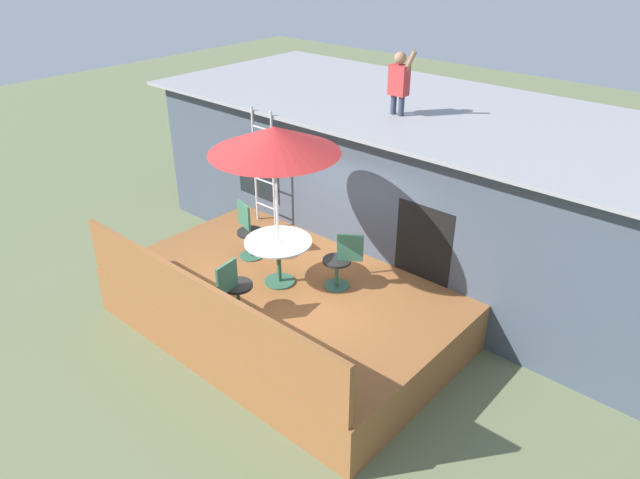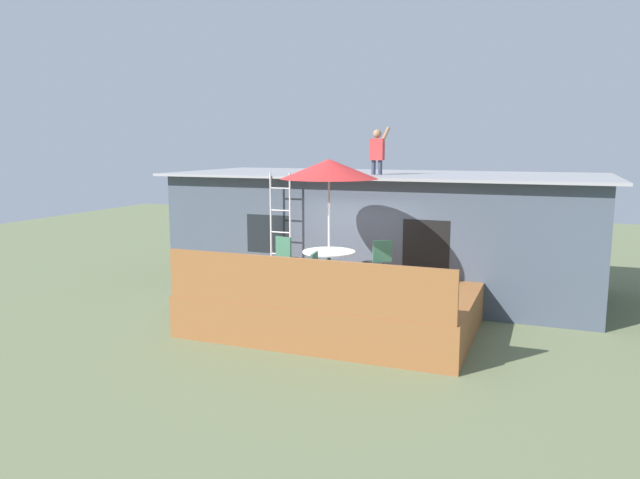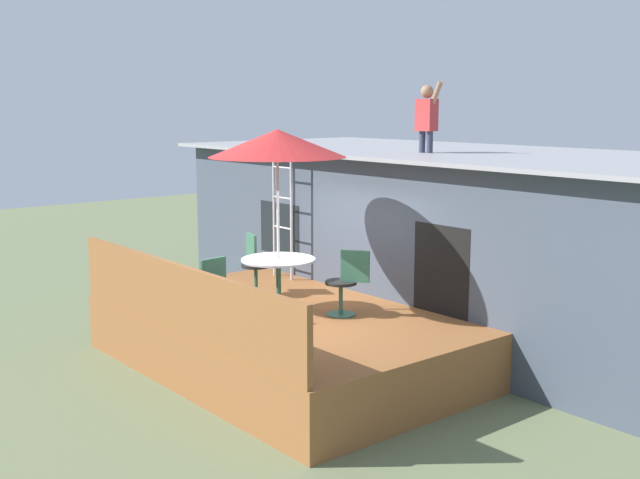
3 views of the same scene
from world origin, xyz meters
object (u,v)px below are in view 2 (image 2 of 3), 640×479
Objects in this scene: patio_umbrella at (329,169)px; patio_chair_left at (288,259)px; patio_chair_right at (376,263)px; step_ladder at (280,221)px; patio_table at (329,259)px; person_figure at (377,149)px; patio_chair_near at (316,277)px.

patio_chair_left is at bearing 164.20° from patio_umbrella.
patio_chair_right is (1.82, 0.26, 0.00)m from patio_chair_left.
patio_table is at bearing -38.47° from step_ladder.
patio_table is 1.06m from patio_chair_left.
patio_chair_left is at bearing -57.64° from step_ladder.
patio_table is 1.76m from patio_umbrella.
patio_umbrella is 2.29× the size of person_figure.
patio_umbrella reaches higher than patio_chair_right.
patio_umbrella is 1.15× the size of step_ladder.
person_figure is at bearing -107.95° from patio_chair_right.
patio_chair_right reaches higher than patio_table.
patio_table is 1.13× the size of patio_chair_left.
patio_umbrella reaches higher than step_ladder.
patio_chair_right and patio_chair_near have the same top height.
step_ladder is 1.39m from patio_chair_left.
patio_chair_near is (1.82, -2.37, -0.64)m from step_ladder.
patio_umbrella is at bearing -0.00° from patio_chair_right.
patio_chair_left is 1.00× the size of patio_chair_near.
patio_chair_near is (1.16, -1.33, 0.00)m from patio_chair_left.
step_ladder reaches higher than patio_chair_left.
patio_chair_right is (0.81, 0.55, -1.89)m from patio_umbrella.
step_ladder is 2.39× the size of patio_chair_right.
person_figure is 1.21× the size of patio_chair_near.
person_figure is 1.21× the size of patio_chair_right.
patio_chair_right is 1.00× the size of patio_chair_near.
patio_umbrella reaches higher than patio_chair_near.
patio_chair_near is at bearing -33.11° from patio_chair_left.
patio_umbrella is 2.13m from patio_chair_right.
patio_umbrella is at bearing -38.47° from step_ladder.
patio_chair_near is at bearing -52.51° from step_ladder.
patio_chair_left is at bearing 164.20° from patio_table.
patio_table is 1.13× the size of patio_chair_near.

